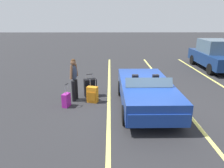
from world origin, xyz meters
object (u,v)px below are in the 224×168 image
convertible_car (147,94)px  suitcase_medium_bright (92,94)px  suitcase_small_carryon (66,100)px  traveler_person (74,78)px  parked_sedan_far (215,55)px  suitcase_large_black (90,88)px

convertible_car → suitcase_medium_bright: size_ratio=4.53×
suitcase_small_carryon → traveler_person: traveler_person is taller
convertible_car → parked_sedan_far: (-6.08, 5.28, 0.30)m
convertible_car → traveler_person: bearing=-109.0°
convertible_car → traveler_person: 2.82m
traveler_person → suitcase_large_black: bearing=54.2°
suitcase_small_carryon → parked_sedan_far: size_ratio=0.19×
suitcase_medium_bright → suitcase_small_carryon: 1.01m
suitcase_medium_bright → parked_sedan_far: size_ratio=0.20×
convertible_car → suitcase_large_black: convertible_car is taller
suitcase_small_carryon → convertible_car: bearing=-168.7°
suitcase_large_black → parked_sedan_far: (-4.76, 7.36, 0.52)m
convertible_car → traveler_person: size_ratio=2.52×
suitcase_medium_bright → traveler_person: (-0.21, -0.70, 0.62)m
suitcase_medium_bright → traveler_person: bearing=-87.8°
suitcase_large_black → suitcase_small_carryon: suitcase_large_black is taller
convertible_car → parked_sedan_far: parked_sedan_far is taller
convertible_car → parked_sedan_far: 8.05m
parked_sedan_far → suitcase_large_black: bearing=-56.1°
suitcase_small_carryon → parked_sedan_far: (-5.80, 8.15, 0.63)m
parked_sedan_far → convertible_car: bearing=-39.9°
convertible_car → suitcase_medium_bright: 2.09m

